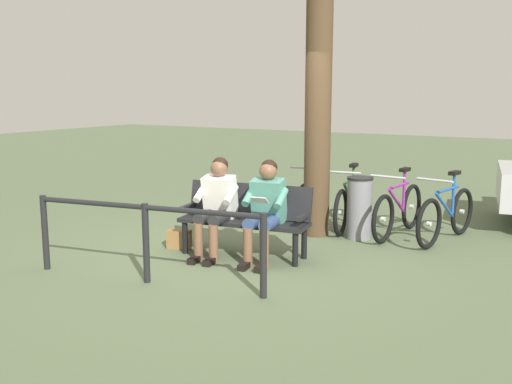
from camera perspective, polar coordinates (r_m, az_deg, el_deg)
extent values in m
plane|color=#566647|center=(7.20, -2.09, -6.16)|extent=(40.00, 40.00, 0.00)
cube|color=black|center=(7.03, -1.23, -2.98)|extent=(1.65, 0.66, 0.05)
cube|color=black|center=(7.16, -0.64, -0.83)|extent=(1.60, 0.36, 0.42)
cube|color=black|center=(6.75, 4.71, -2.40)|extent=(0.12, 0.40, 0.05)
cube|color=black|center=(7.33, -6.70, -1.43)|extent=(0.12, 0.40, 0.05)
cylinder|color=black|center=(6.69, 3.89, -5.68)|extent=(0.07, 0.07, 0.40)
cylinder|color=black|center=(7.25, -7.01, -4.49)|extent=(0.07, 0.07, 0.40)
cylinder|color=black|center=(7.00, 4.77, -4.97)|extent=(0.07, 0.07, 0.40)
cylinder|color=black|center=(7.54, -5.76, -3.89)|extent=(0.07, 0.07, 0.40)
cube|color=#4C8C7A|center=(6.88, 1.25, -0.85)|extent=(0.42, 0.36, 0.55)
sphere|color=brown|center=(6.80, 1.20, 2.05)|extent=(0.21, 0.21, 0.21)
sphere|color=black|center=(6.82, 1.29, 2.39)|extent=(0.20, 0.20, 0.20)
cylinder|color=#334772|center=(6.70, 1.43, -3.06)|extent=(0.21, 0.42, 0.15)
cylinder|color=brown|center=(6.59, 0.81, -5.67)|extent=(0.11, 0.11, 0.45)
cube|color=black|center=(6.55, 0.48, -7.49)|extent=(0.12, 0.23, 0.07)
cylinder|color=#4C8C7A|center=(6.69, 2.49, -0.63)|extent=(0.13, 0.31, 0.23)
cylinder|color=#334772|center=(6.77, -0.15, -2.92)|extent=(0.21, 0.42, 0.15)
cylinder|color=brown|center=(6.66, -0.80, -5.49)|extent=(0.11, 0.11, 0.45)
cube|color=black|center=(6.63, -1.14, -7.29)|extent=(0.12, 0.23, 0.07)
cylinder|color=#4C8C7A|center=(6.83, -0.67, -0.39)|extent=(0.13, 0.31, 0.23)
cube|color=silver|center=(6.59, 0.32, -0.80)|extent=(0.22, 0.15, 0.09)
cube|color=white|center=(7.12, -3.56, -0.48)|extent=(0.42, 0.36, 0.55)
sphere|color=brown|center=(7.05, -3.66, 2.32)|extent=(0.21, 0.21, 0.21)
sphere|color=black|center=(7.07, -3.56, 2.65)|extent=(0.20, 0.20, 0.20)
cylinder|color=#262628|center=(6.95, -3.51, -2.60)|extent=(0.21, 0.42, 0.15)
cylinder|color=brown|center=(6.84, -4.22, -5.11)|extent=(0.11, 0.11, 0.45)
cube|color=black|center=(6.80, -4.57, -6.85)|extent=(0.12, 0.23, 0.07)
cylinder|color=white|center=(6.92, -2.51, -0.26)|extent=(0.13, 0.31, 0.23)
cylinder|color=#262628|center=(7.04, -4.98, -2.46)|extent=(0.21, 0.42, 0.15)
cylinder|color=brown|center=(6.93, -5.70, -4.93)|extent=(0.11, 0.11, 0.45)
cube|color=black|center=(6.89, -6.07, -6.66)|extent=(0.12, 0.23, 0.07)
cylinder|color=white|center=(7.10, -5.44, -0.04)|extent=(0.13, 0.31, 0.23)
cube|color=olive|center=(7.50, -7.58, -4.64)|extent=(0.33, 0.23, 0.24)
cylinder|color=#4C3823|center=(7.96, 6.11, 7.00)|extent=(0.36, 0.36, 3.19)
cylinder|color=slate|center=(7.98, 10.14, -1.67)|extent=(0.34, 0.34, 0.82)
cylinder|color=black|center=(7.91, 10.24, 1.34)|extent=(0.35, 0.35, 0.03)
torus|color=black|center=(7.68, 16.68, -3.02)|extent=(0.20, 0.66, 0.66)
cylinder|color=silver|center=(7.68, 16.68, -3.02)|extent=(0.06, 0.07, 0.06)
torus|color=black|center=(8.59, 19.64, -1.82)|extent=(0.20, 0.66, 0.66)
cylinder|color=silver|center=(8.59, 19.64, -1.82)|extent=(0.06, 0.07, 0.06)
cylinder|color=#1E519E|center=(8.06, 18.39, 0.25)|extent=(0.17, 0.63, 0.04)
cylinder|color=#1E519E|center=(8.02, 18.08, -1.23)|extent=(0.16, 0.59, 0.43)
cylinder|color=#1E519E|center=(8.24, 18.88, -0.14)|extent=(0.04, 0.04, 0.55)
cube|color=black|center=(8.20, 18.99, 1.79)|extent=(0.13, 0.23, 0.05)
cylinder|color=#B2B2B7|center=(7.67, 17.22, 1.12)|extent=(0.48, 0.13, 0.03)
torus|color=black|center=(7.81, 12.42, -2.62)|extent=(0.12, 0.66, 0.66)
cylinder|color=silver|center=(7.81, 12.42, -2.62)|extent=(0.06, 0.06, 0.06)
torus|color=black|center=(8.73, 15.09, -1.39)|extent=(0.12, 0.66, 0.66)
cylinder|color=silver|center=(8.73, 15.09, -1.39)|extent=(0.06, 0.06, 0.06)
cylinder|color=#8C268C|center=(8.20, 13.94, 0.63)|extent=(0.10, 0.63, 0.04)
cylinder|color=#8C268C|center=(8.16, 13.67, -0.83)|extent=(0.10, 0.60, 0.43)
cylinder|color=#8C268C|center=(8.38, 14.39, 0.25)|extent=(0.04, 0.04, 0.55)
cube|color=black|center=(8.34, 14.47, 2.15)|extent=(0.11, 0.23, 0.05)
cylinder|color=#B2B2B7|center=(7.80, 12.87, 1.47)|extent=(0.48, 0.08, 0.03)
torus|color=black|center=(8.11, 8.36, -2.02)|extent=(0.14, 0.66, 0.66)
cylinder|color=silver|center=(8.11, 8.36, -2.02)|extent=(0.06, 0.07, 0.06)
torus|color=black|center=(9.08, 9.99, -0.77)|extent=(0.14, 0.66, 0.66)
cylinder|color=silver|center=(9.08, 9.99, -0.77)|extent=(0.06, 0.07, 0.06)
cylinder|color=#337238|center=(8.52, 9.29, 1.14)|extent=(0.12, 0.63, 0.04)
cylinder|color=#337238|center=(8.48, 9.12, -0.27)|extent=(0.12, 0.60, 0.43)
cylinder|color=#337238|center=(8.71, 9.56, 0.80)|extent=(0.04, 0.04, 0.55)
cube|color=black|center=(8.67, 9.62, 2.62)|extent=(0.12, 0.23, 0.05)
cylinder|color=#B2B2B7|center=(8.11, 8.64, 1.92)|extent=(0.48, 0.09, 0.03)
torus|color=black|center=(8.52, 4.68, -1.36)|extent=(0.15, 0.66, 0.66)
cylinder|color=silver|center=(8.52, 4.68, -1.36)|extent=(0.06, 0.07, 0.06)
torus|color=black|center=(9.48, 6.59, -0.23)|extent=(0.15, 0.66, 0.66)
cylinder|color=silver|center=(9.48, 6.59, -0.23)|extent=(0.06, 0.07, 0.06)
cylinder|color=#337238|center=(8.94, 5.73, 1.63)|extent=(0.12, 0.63, 0.04)
cylinder|color=#337238|center=(8.89, 5.56, 0.29)|extent=(0.12, 0.60, 0.43)
cylinder|color=#337238|center=(9.12, 6.06, 1.29)|extent=(0.04, 0.04, 0.55)
cube|color=black|center=(9.08, 6.09, 3.04)|extent=(0.12, 0.23, 0.05)
cylinder|color=#B2B2B7|center=(8.53, 4.95, 2.40)|extent=(0.48, 0.10, 0.03)
cylinder|color=black|center=(5.63, 0.74, -6.31)|extent=(0.07, 0.07, 0.85)
cylinder|color=black|center=(6.18, -10.79, -4.99)|extent=(0.07, 0.07, 0.85)
cylinder|color=black|center=(6.94, -20.08, -3.77)|extent=(0.07, 0.07, 0.85)
cylinder|color=black|center=(6.09, -10.90, -1.49)|extent=(2.59, 0.49, 0.06)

